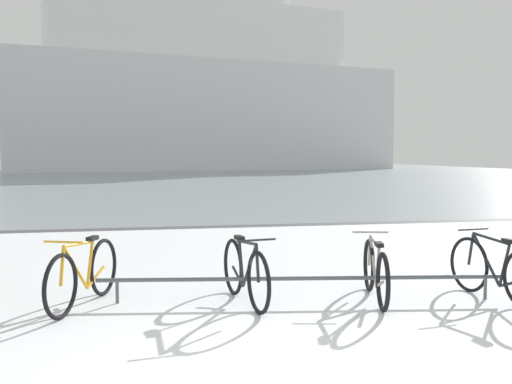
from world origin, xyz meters
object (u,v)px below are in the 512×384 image
Objects in this scene: bicycle_0 at (84,274)px; ferry_ship at (201,91)px; bicycle_2 at (375,271)px; bicycle_1 at (245,273)px; bicycle_3 at (495,270)px.

ferry_ship is at bearing 82.93° from bicycle_0.
bicycle_2 is (3.48, -0.40, -0.02)m from bicycle_0.
ferry_ship is (3.56, 57.15, 8.22)m from bicycle_2.
bicycle_2 is at bearing -5.52° from bicycle_1.
ferry_ship is (5.16, 56.99, 8.20)m from bicycle_1.
bicycle_1 is 57.81m from ferry_ship.
ferry_ship is at bearing 87.88° from bicycle_3.
ferry_ship is at bearing 86.43° from bicycle_2.
bicycle_3 is (1.44, -0.29, 0.02)m from bicycle_2.
bicycle_2 is 57.84m from ferry_ship.
ferry_ship reaches higher than bicycle_0.
bicycle_3 is 58.05m from ferry_ship.
ferry_ship reaches higher than bicycle_3.
ferry_ship is (7.04, 56.75, 8.19)m from bicycle_0.
bicycle_3 is (4.91, -0.68, -0.00)m from bicycle_0.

